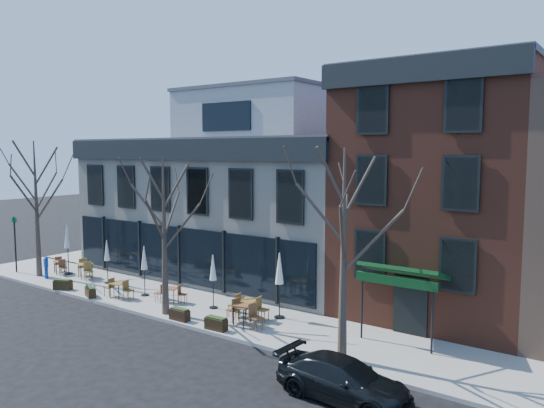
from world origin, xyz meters
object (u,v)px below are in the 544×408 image
Objects in this scene: cafe_set_0 at (60,266)px; umbrella_0 at (67,239)px; call_box at (46,267)px; parked_sedan at (343,380)px.

cafe_set_0 is 1.74m from umbrella_0.
call_box is at bearing -91.84° from umbrella_0.
umbrella_0 reaches higher than cafe_set_0.
umbrella_0 is at bearing 80.86° from parked_sedan.
call_box is at bearing -67.81° from cafe_set_0.
cafe_set_0 is (-0.49, 1.21, -0.20)m from call_box.
parked_sedan is at bearing -11.14° from cafe_set_0.
cafe_set_0 is 0.60× the size of umbrella_0.
parked_sedan reaches higher than cafe_set_0.
umbrella_0 is (0.54, 0.20, 1.64)m from cafe_set_0.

